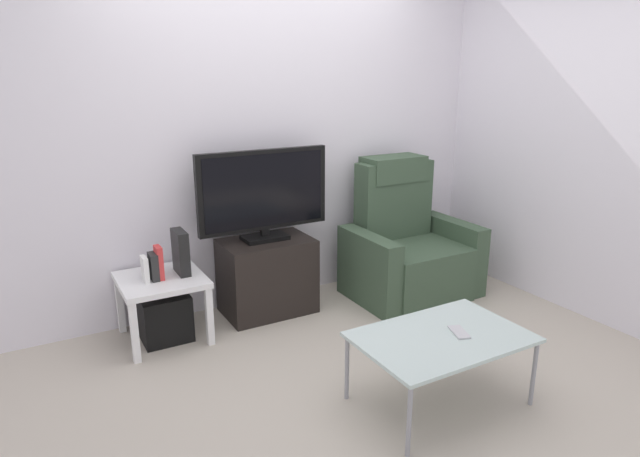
{
  "coord_description": "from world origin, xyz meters",
  "views": [
    {
      "loc": [
        -1.67,
        -2.65,
        1.76
      ],
      "look_at": [
        0.11,
        0.5,
        0.7
      ],
      "focal_mm": 30.81,
      "sensor_mm": 36.0,
      "label": 1
    }
  ],
  "objects_px": {
    "television": "(264,193)",
    "book_rightmost": "(159,263)",
    "tv_stand": "(267,276)",
    "game_console": "(181,252)",
    "subwoofer_box": "(164,316)",
    "book_middle": "(154,267)",
    "cell_phone": "(459,332)",
    "recliner_armchair": "(407,248)",
    "side_table": "(162,287)",
    "coffee_table": "(442,340)",
    "book_leftmost": "(145,269)"
  },
  "relations": [
    {
      "from": "side_table",
      "to": "game_console",
      "type": "relative_size",
      "value": 1.82
    },
    {
      "from": "subwoofer_box",
      "to": "tv_stand",
      "type": "bearing_deg",
      "value": 3.61
    },
    {
      "from": "book_middle",
      "to": "game_console",
      "type": "height_order",
      "value": "game_console"
    },
    {
      "from": "book_middle",
      "to": "cell_phone",
      "type": "bearing_deg",
      "value": -49.87
    },
    {
      "from": "television",
      "to": "book_rightmost",
      "type": "bearing_deg",
      "value": -173.62
    },
    {
      "from": "tv_stand",
      "to": "game_console",
      "type": "distance_m",
      "value": 0.71
    },
    {
      "from": "side_table",
      "to": "coffee_table",
      "type": "bearing_deg",
      "value": -53.2
    },
    {
      "from": "game_console",
      "to": "cell_phone",
      "type": "relative_size",
      "value": 1.97
    },
    {
      "from": "tv_stand",
      "to": "game_console",
      "type": "relative_size",
      "value": 2.2
    },
    {
      "from": "game_console",
      "to": "subwoofer_box",
      "type": "bearing_deg",
      "value": -176.05
    },
    {
      "from": "subwoofer_box",
      "to": "book_middle",
      "type": "relative_size",
      "value": 1.77
    },
    {
      "from": "recliner_armchair",
      "to": "game_console",
      "type": "relative_size",
      "value": 3.65
    },
    {
      "from": "cell_phone",
      "to": "tv_stand",
      "type": "bearing_deg",
      "value": 124.66
    },
    {
      "from": "tv_stand",
      "to": "side_table",
      "type": "height_order",
      "value": "tv_stand"
    },
    {
      "from": "book_leftmost",
      "to": "coffee_table",
      "type": "bearing_deg",
      "value": -50.41
    },
    {
      "from": "game_console",
      "to": "coffee_table",
      "type": "distance_m",
      "value": 1.79
    },
    {
      "from": "recliner_armchair",
      "to": "television",
      "type": "bearing_deg",
      "value": 168.07
    },
    {
      "from": "recliner_armchair",
      "to": "book_leftmost",
      "type": "height_order",
      "value": "recliner_armchair"
    },
    {
      "from": "side_table",
      "to": "game_console",
      "type": "distance_m",
      "value": 0.26
    },
    {
      "from": "television",
      "to": "side_table",
      "type": "distance_m",
      "value": 0.95
    },
    {
      "from": "book_rightmost",
      "to": "tv_stand",
      "type": "bearing_deg",
      "value": 5.01
    },
    {
      "from": "game_console",
      "to": "coffee_table",
      "type": "height_order",
      "value": "game_console"
    },
    {
      "from": "book_rightmost",
      "to": "cell_phone",
      "type": "bearing_deg",
      "value": -50.71
    },
    {
      "from": "subwoofer_box",
      "to": "cell_phone",
      "type": "relative_size",
      "value": 2.11
    },
    {
      "from": "game_console",
      "to": "book_rightmost",
      "type": "bearing_deg",
      "value": -168.9
    },
    {
      "from": "tv_stand",
      "to": "book_rightmost",
      "type": "xyz_separation_m",
      "value": [
        -0.79,
        -0.07,
        0.27
      ]
    },
    {
      "from": "book_middle",
      "to": "coffee_table",
      "type": "bearing_deg",
      "value": -51.72
    },
    {
      "from": "book_middle",
      "to": "tv_stand",
      "type": "bearing_deg",
      "value": 4.79
    },
    {
      "from": "game_console",
      "to": "tv_stand",
      "type": "bearing_deg",
      "value": 3.53
    },
    {
      "from": "book_middle",
      "to": "television",
      "type": "bearing_deg",
      "value": 6.1
    },
    {
      "from": "book_leftmost",
      "to": "cell_phone",
      "type": "bearing_deg",
      "value": -48.65
    },
    {
      "from": "subwoofer_box",
      "to": "cell_phone",
      "type": "bearing_deg",
      "value": -51.27
    },
    {
      "from": "side_table",
      "to": "book_leftmost",
      "type": "relative_size",
      "value": 3.27
    },
    {
      "from": "television",
      "to": "cell_phone",
      "type": "relative_size",
      "value": 6.53
    },
    {
      "from": "television",
      "to": "recliner_armchair",
      "type": "height_order",
      "value": "television"
    },
    {
      "from": "tv_stand",
      "to": "book_leftmost",
      "type": "relative_size",
      "value": 3.96
    },
    {
      "from": "side_table",
      "to": "game_console",
      "type": "bearing_deg",
      "value": 3.95
    },
    {
      "from": "television",
      "to": "book_middle",
      "type": "xyz_separation_m",
      "value": [
        -0.83,
        -0.09,
        -0.38
      ]
    },
    {
      "from": "book_middle",
      "to": "coffee_table",
      "type": "height_order",
      "value": "book_middle"
    },
    {
      "from": "book_leftmost",
      "to": "cell_phone",
      "type": "distance_m",
      "value": 1.98
    },
    {
      "from": "side_table",
      "to": "subwoofer_box",
      "type": "bearing_deg",
      "value": -45.0
    },
    {
      "from": "television",
      "to": "game_console",
      "type": "relative_size",
      "value": 3.31
    },
    {
      "from": "book_middle",
      "to": "recliner_armchair",
      "type": "bearing_deg",
      "value": -3.8
    },
    {
      "from": "television",
      "to": "subwoofer_box",
      "type": "relative_size",
      "value": 3.1
    },
    {
      "from": "coffee_table",
      "to": "cell_phone",
      "type": "bearing_deg",
      "value": -13.53
    },
    {
      "from": "television",
      "to": "book_rightmost",
      "type": "relative_size",
      "value": 4.43
    },
    {
      "from": "recliner_armchair",
      "to": "book_rightmost",
      "type": "height_order",
      "value": "recliner_armchair"
    },
    {
      "from": "subwoofer_box",
      "to": "television",
      "type": "bearing_deg",
      "value": 4.99
    },
    {
      "from": "game_console",
      "to": "cell_phone",
      "type": "xyz_separation_m",
      "value": [
        1.06,
        -1.51,
        -0.18
      ]
    },
    {
      "from": "subwoofer_box",
      "to": "side_table",
      "type": "bearing_deg",
      "value": 135.0
    }
  ]
}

